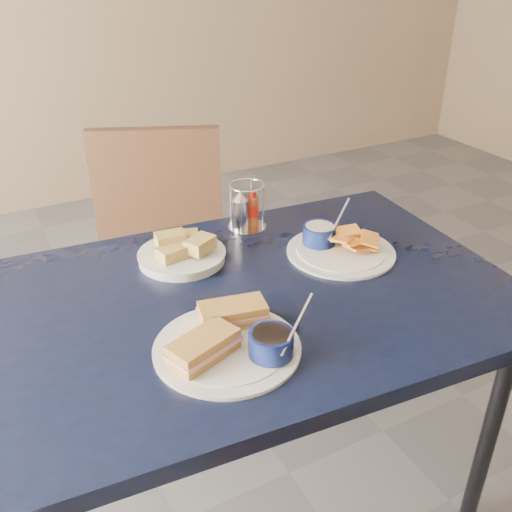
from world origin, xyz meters
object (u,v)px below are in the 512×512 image
dining_table (253,315)px  bread_basket (182,252)px  condiment_caddy (245,210)px  plantain_plate (335,245)px  sandwich_plate (231,339)px  chair_far (150,251)px

dining_table → bread_basket: bread_basket is taller
bread_basket → condiment_caddy: 0.25m
dining_table → plantain_plate: size_ratio=4.52×
dining_table → sandwich_plate: (-0.14, -0.17, 0.09)m
condiment_caddy → bread_basket: bearing=-158.1°
chair_far → bread_basket: size_ratio=4.21×
bread_basket → sandwich_plate: bearing=-96.8°
sandwich_plate → plantain_plate: bearing=29.9°
dining_table → chair_far: 0.71m
condiment_caddy → sandwich_plate: bearing=-120.0°
dining_table → chair_far: chair_far is taller
plantain_plate → bread_basket: plantain_plate is taller
chair_far → sandwich_plate: (-0.10, -0.86, 0.24)m
dining_table → sandwich_plate: bearing=-129.3°
chair_far → sandwich_plate: bearing=-96.4°
sandwich_plate → condiment_caddy: bearing=60.0°
dining_table → plantain_plate: (0.29, 0.08, 0.08)m
dining_table → plantain_plate: plantain_plate is taller
bread_basket → condiment_caddy: (0.23, 0.09, 0.03)m
plantain_plate → chair_far: bearing=118.0°
bread_basket → chair_far: bearing=83.9°
plantain_plate → bread_basket: bearing=159.4°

